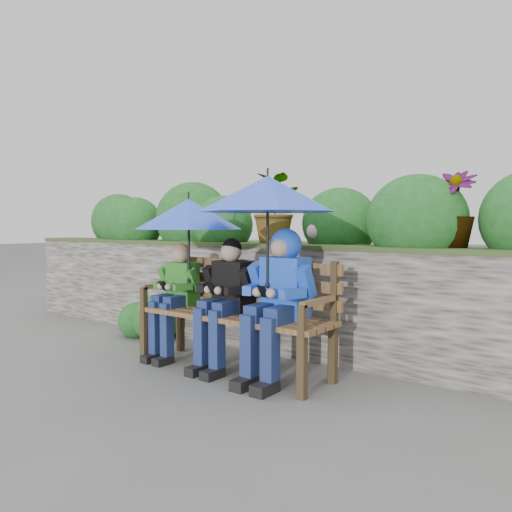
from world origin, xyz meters
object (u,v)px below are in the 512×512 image
Objects in this scene: boy_right at (278,291)px; umbrella_right at (268,194)px; park_bench at (237,306)px; boy_middle at (225,296)px; umbrella_left at (189,214)px; boy_left at (175,292)px.

umbrella_right is at bearing -170.79° from boy_right.
boy_right is (0.47, -0.07, 0.17)m from park_bench.
boy_middle is 1.18× the size of umbrella_left.
umbrella_right is (0.87, -0.02, 0.14)m from umbrella_left.
park_bench is 1.89× the size of umbrella_left.
umbrella_right is at bearing -1.51° from umbrella_left.
boy_left is (-0.66, -0.07, 0.07)m from park_bench.
umbrella_right is (-0.09, -0.01, 0.74)m from boy_right.
park_bench is at bearing 170.95° from boy_right.
park_bench is 0.50m from boy_right.
boy_middle is 0.93m from umbrella_right.
park_bench is at bearing 6.30° from boy_left.
boy_right is (1.13, -0.00, 0.10)m from boy_left.
umbrella_right is (1.04, -0.02, 0.85)m from boy_left.
boy_left is at bearing -177.60° from umbrella_left.
boy_middle reaches higher than boy_left.
umbrella_right is (0.37, -0.09, 0.91)m from park_bench.
park_bench is 1.50× the size of boy_right.
boy_right is at bearing -0.48° from umbrella_left.
boy_right is at bearing 9.21° from umbrella_right.
umbrella_left is at bearing 178.29° from boy_middle.
umbrella_left is at bearing -172.39° from park_bench.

